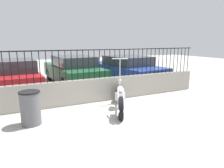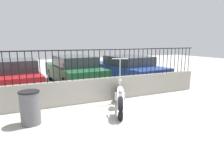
% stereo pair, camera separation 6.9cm
% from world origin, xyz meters
% --- Properties ---
extents(ground_plane, '(40.00, 40.00, 0.00)m').
position_xyz_m(ground_plane, '(0.00, 0.00, 0.00)').
color(ground_plane, '#ADA89E').
extents(low_wall, '(8.48, 0.18, 0.81)m').
position_xyz_m(low_wall, '(0.00, 2.34, 0.40)').
color(low_wall, '#9E998E').
rests_on(low_wall, ground_plane).
extents(fence_railing, '(8.48, 0.04, 0.99)m').
position_xyz_m(fence_railing, '(0.00, 2.34, 1.45)').
color(fence_railing, black).
rests_on(fence_railing, low_wall).
extents(motorcycle_white, '(1.11, 2.05, 1.52)m').
position_xyz_m(motorcycle_white, '(0.27, 1.16, 0.38)').
color(motorcycle_white, black).
rests_on(motorcycle_white, ground_plane).
extents(trash_bin, '(0.51, 0.51, 0.86)m').
position_xyz_m(trash_bin, '(-2.23, 1.21, 0.43)').
color(trash_bin, '#56565B').
rests_on(trash_bin, ground_plane).
extents(car_red, '(2.00, 4.19, 1.32)m').
position_xyz_m(car_red, '(-2.56, 5.40, 0.66)').
color(car_red, black).
rests_on(car_red, ground_plane).
extents(car_green, '(2.06, 4.69, 1.37)m').
position_xyz_m(car_green, '(-0.03, 5.49, 0.69)').
color(car_green, black).
rests_on(car_green, ground_plane).
extents(car_blue, '(2.39, 4.77, 1.33)m').
position_xyz_m(car_blue, '(2.52, 4.84, 0.68)').
color(car_blue, black).
rests_on(car_blue, ground_plane).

